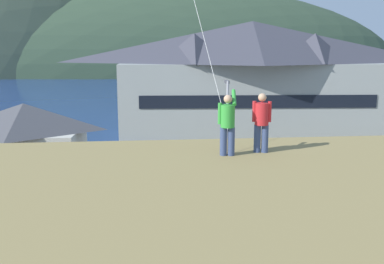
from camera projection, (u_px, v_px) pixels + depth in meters
The scene contains 15 objects.
ground_plane at pixel (223, 235), 21.09m from camera, with size 600.00×600.00×0.00m, color #66604C.
parking_lot_pad at pixel (209, 198), 25.96m from camera, with size 40.00×20.00×0.10m, color gray.
bay_water at pixel (168, 92), 79.64m from camera, with size 360.00×84.00×0.03m, color navy.
far_hill_east_peak at pixel (149, 72), 131.76m from camera, with size 148.80×51.21×49.57m, color #334733.
harbor_lodge at pixel (252, 76), 42.03m from camera, with size 25.73×10.58×10.61m.
storage_shed_near_lot at pixel (26, 144), 27.59m from camera, with size 7.26×5.49×5.20m.
storage_shed_waterside at pixel (214, 109), 45.31m from camera, with size 4.39×4.47×4.11m.
wharf_dock at pixel (173, 116), 52.44m from camera, with size 3.20×10.18×0.70m.
moored_boat_wharfside at pixel (141, 112), 52.65m from camera, with size 2.63×8.01×2.16m.
parked_car_front_row_silver at pixel (61, 212), 21.14m from camera, with size 4.33×2.31×1.82m.
parked_car_front_row_red at pixel (246, 167), 28.61m from camera, with size 4.35×2.35×1.82m.
parked_car_front_row_end at pixel (353, 169), 28.05m from camera, with size 4.21×2.08×1.82m.
parking_light_pole at pixel (227, 118), 30.85m from camera, with size 0.24×0.78×6.14m.
person_kite_flyer at pixel (228, 123), 12.82m from camera, with size 0.56×0.64×1.86m.
person_companion at pixel (262, 121), 13.18m from camera, with size 0.54×0.40×1.74m.
Camera 1 is at (-3.31, -19.50, 8.87)m, focal length 42.54 mm.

